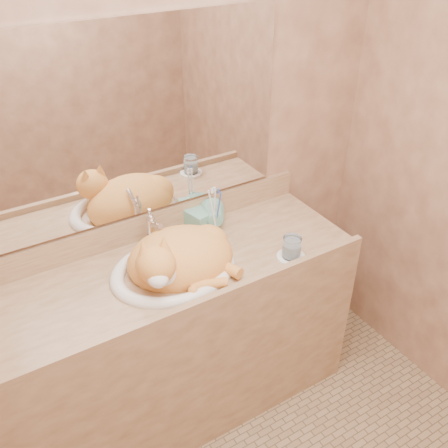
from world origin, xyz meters
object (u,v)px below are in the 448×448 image
cat (178,257)px  toothbrush_cup (216,222)px  water_glass (292,247)px  soap_dispenser (207,214)px  sink_basin (173,255)px  vanity_counter (177,341)px

cat → toothbrush_cup: cat is taller
cat → water_glass: (0.45, -0.16, -0.02)m
soap_dispenser → sink_basin: bearing=-159.9°
soap_dispenser → toothbrush_cup: soap_dispenser is taller
soap_dispenser → vanity_counter: bearing=-163.1°
toothbrush_cup → water_glass: bearing=-62.2°
cat → water_glass: bearing=-9.0°
water_glass → sink_basin: bearing=159.1°
vanity_counter → water_glass: (0.47, -0.20, 0.48)m
vanity_counter → cat: size_ratio=3.60×
vanity_counter → soap_dispenser: size_ratio=8.05×
cat → vanity_counter: bearing=130.5°
vanity_counter → sink_basin: bearing=-89.3°
cat → sink_basin: bearing=154.8°
vanity_counter → water_glass: water_glass is taller
vanity_counter → water_glass: bearing=-23.0°
sink_basin → water_glass: (0.47, -0.18, -0.02)m
soap_dispenser → water_glass: 0.41m
soap_dispenser → cat: bearing=-155.8°
soap_dispenser → water_glass: soap_dispenser is taller
toothbrush_cup → water_glass: toothbrush_cup is taller
vanity_counter → cat: cat is taller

